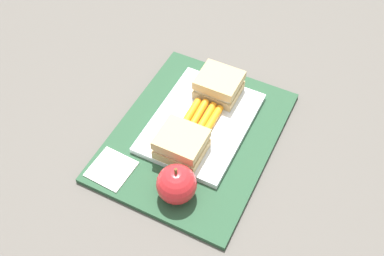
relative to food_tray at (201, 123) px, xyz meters
name	(u,v)px	position (x,y,z in m)	size (l,w,h in m)	color
ground_plane	(195,137)	(0.03, 0.00, -0.02)	(2.40, 2.40, 0.00)	#56514C
lunchbag_mat	(195,136)	(0.03, 0.00, -0.01)	(0.36, 0.28, 0.01)	#284C33
food_tray	(201,123)	(0.00, 0.00, 0.00)	(0.23, 0.17, 0.01)	white
sandwich_half_left	(219,85)	(-0.08, 0.00, 0.03)	(0.07, 0.08, 0.04)	tan
sandwich_half_right	(182,144)	(0.08, 0.00, 0.03)	(0.07, 0.08, 0.04)	tan
carrot_sticks_bundle	(201,118)	(0.00, 0.00, 0.01)	(0.08, 0.06, 0.02)	orange
apple	(177,184)	(0.15, 0.03, 0.03)	(0.07, 0.07, 0.08)	red
paper_napkin	(111,169)	(0.16, -0.10, 0.00)	(0.07, 0.07, 0.00)	white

